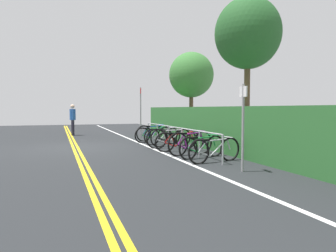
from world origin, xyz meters
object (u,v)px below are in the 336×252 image
at_px(pedestrian, 73,117).
at_px(bicycle_3, 171,137).
at_px(bicycle_0, 153,133).
at_px(sign_post_far, 243,119).
at_px(bike_rack, 175,132).
at_px(sign_post_near, 141,108).
at_px(bicycle_2, 162,136).
at_px(tree_mid, 248,34).
at_px(bicycle_6, 191,143).
at_px(bicycle_8, 215,150).
at_px(bicycle_5, 179,142).
at_px(tree_near_left, 191,75).
at_px(bicycle_7, 202,147).
at_px(bicycle_1, 154,135).
at_px(bicycle_4, 171,139).

bearing_deg(pedestrian, bicycle_3, 27.29).
xyz_separation_m(bicycle_0, sign_post_far, (7.61, -0.11, 0.88)).
height_order(bike_rack, sign_post_near, sign_post_near).
distance_m(bicycle_2, tree_mid, 5.13).
xyz_separation_m(bicycle_6, sign_post_far, (2.92, 0.05, 0.87)).
bearing_deg(pedestrian, bicycle_8, 17.46).
bearing_deg(sign_post_near, bicycle_6, 1.15).
bearing_deg(pedestrian, sign_post_far, 15.47).
bearing_deg(bicycle_5, sign_post_far, 1.74).
bearing_deg(sign_post_near, pedestrian, -133.46).
bearing_deg(tree_near_left, bike_rack, -29.17).
bearing_deg(tree_mid, sign_post_far, -34.24).
height_order(bicycle_0, bicycle_7, bicycle_0).
relative_size(bicycle_0, bicycle_3, 1.02).
bearing_deg(pedestrian, bicycle_5, 21.37).
height_order(bicycle_1, bicycle_3, bicycle_3).
bearing_deg(tree_near_left, bicycle_5, -26.81).
bearing_deg(bicycle_4, pedestrian, -156.54).
bearing_deg(bicycle_5, pedestrian, -158.63).
distance_m(bicycle_1, tree_mid, 5.63).
distance_m(bicycle_1, bicycle_7, 4.66).
bearing_deg(pedestrian, sign_post_near, 46.54).
bearing_deg(tree_near_left, bicycle_2, -37.79).
relative_size(bicycle_0, bicycle_7, 1.02).
bearing_deg(sign_post_far, sign_post_near, -178.88).
distance_m(bike_rack, bicycle_0, 3.11).
distance_m(bike_rack, bicycle_3, 0.78).
bearing_deg(tree_mid, bicycle_7, -59.19).
distance_m(bike_rack, tree_mid, 4.44).
relative_size(bicycle_8, pedestrian, 1.03).
height_order(bike_rack, bicycle_3, bike_rack).
height_order(tree_near_left, tree_mid, tree_mid).
bearing_deg(bicycle_8, bicycle_6, -177.68).
bearing_deg(bicycle_2, bicycle_6, -1.28).
height_order(bicycle_3, bicycle_5, bicycle_3).
distance_m(bicycle_0, sign_post_near, 1.72).
bearing_deg(bicycle_5, tree_mid, 89.12).
xyz_separation_m(bicycle_0, sign_post_near, (-1.26, -0.29, 1.14)).
distance_m(pedestrian, tree_near_left, 6.92).
height_order(bicycle_4, bicycle_5, bicycle_4).
bearing_deg(bicycle_0, bicycle_4, -4.45).
relative_size(bicycle_2, tree_mid, 0.30).
relative_size(tree_near_left, tree_mid, 0.83).
height_order(bicycle_5, tree_near_left, tree_near_left).
bearing_deg(pedestrian, tree_near_left, 71.79).
bearing_deg(bicycle_2, sign_post_far, -0.14).
bearing_deg(bicycle_6, bicycle_3, 175.90).
height_order(bicycle_8, sign_post_far, sign_post_far).
xyz_separation_m(pedestrian, tree_mid, (8.10, 5.79, 3.19)).
bearing_deg(bicycle_5, bicycle_1, 179.79).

